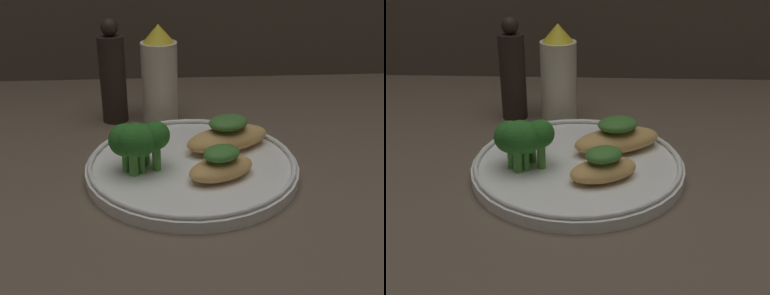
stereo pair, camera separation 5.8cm
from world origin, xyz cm
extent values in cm
cube|color=brown|center=(0.00, 0.00, -0.50)|extent=(180.00, 180.00, 1.00)
cylinder|color=white|center=(0.00, 0.00, 0.70)|extent=(25.81, 25.81, 1.40)
torus|color=white|center=(0.00, 0.00, 1.70)|extent=(25.21, 25.21, 0.60)
ellipsoid|color=tan|center=(3.06, -3.96, 2.54)|extent=(9.25, 7.56, 2.29)
ellipsoid|color=#3D752D|center=(3.06, -3.96, 4.50)|extent=(5.43, 5.03, 1.61)
ellipsoid|color=tan|center=(4.83, 3.62, 2.77)|extent=(12.55, 9.25, 2.74)
ellipsoid|color=#3D752D|center=(4.83, 3.62, 4.98)|extent=(6.35, 5.80, 1.68)
cylinder|color=#4C8E38|center=(-4.28, -1.55, 3.05)|extent=(1.01, 1.01, 3.29)
sphere|color=#286B23|center=(-4.28, -1.55, 5.85)|extent=(3.31, 3.31, 3.31)
cylinder|color=#4C8E38|center=(-5.66, 0.01, 2.49)|extent=(1.06, 1.06, 2.18)
sphere|color=#286B23|center=(-5.66, 0.01, 4.80)|extent=(3.50, 3.50, 3.50)
cylinder|color=#4C8E38|center=(-6.72, -0.89, 2.81)|extent=(1.05, 1.05, 2.82)
sphere|color=#286B23|center=(-6.72, -0.89, 5.42)|extent=(3.41, 3.41, 3.41)
cylinder|color=#4C8E38|center=(-7.83, -1.59, 2.72)|extent=(0.97, 0.97, 2.65)
sphere|color=#286B23|center=(-7.83, -1.59, 5.38)|extent=(3.82, 3.82, 3.82)
cylinder|color=#4C8E38|center=(-6.92, -2.60, 2.96)|extent=(1.08, 1.08, 3.12)
sphere|color=#286B23|center=(-6.92, -2.60, 5.76)|extent=(3.55, 3.55, 3.55)
cylinder|color=#4C8E38|center=(-6.00, -2.17, 2.81)|extent=(0.75, 0.75, 2.83)
sphere|color=#286B23|center=(-6.00, -2.17, 5.55)|extent=(3.78, 3.78, 3.78)
cylinder|color=beige|center=(-3.68, 17.52, 5.99)|extent=(5.41, 5.41, 11.98)
cone|color=yellow|center=(-3.68, 17.52, 13.30)|extent=(4.60, 4.60, 2.64)
cylinder|color=black|center=(-10.60, 17.52, 6.50)|extent=(3.88, 3.88, 13.00)
sphere|color=black|center=(-10.60, 17.52, 14.26)|extent=(2.52, 2.52, 2.52)
camera|label=1|loc=(-3.53, -51.88, 28.66)|focal=45.00mm
camera|label=2|loc=(2.25, -51.95, 28.66)|focal=45.00mm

